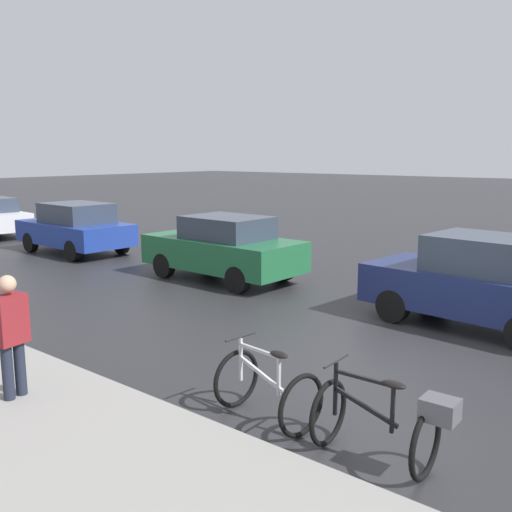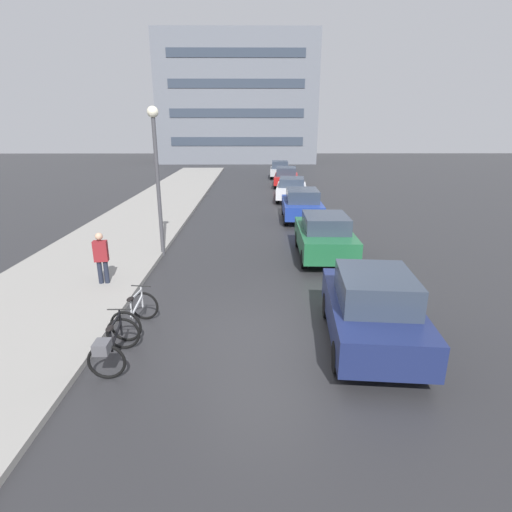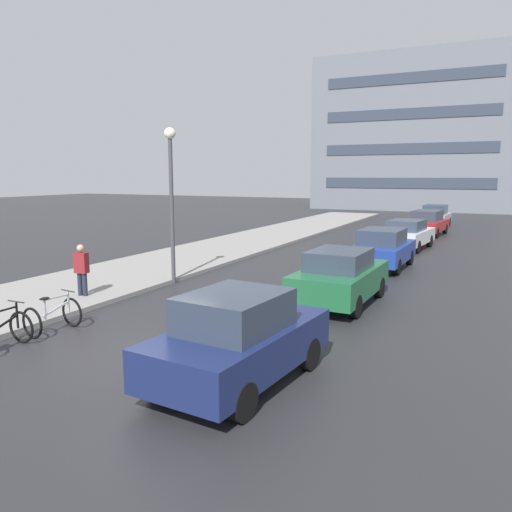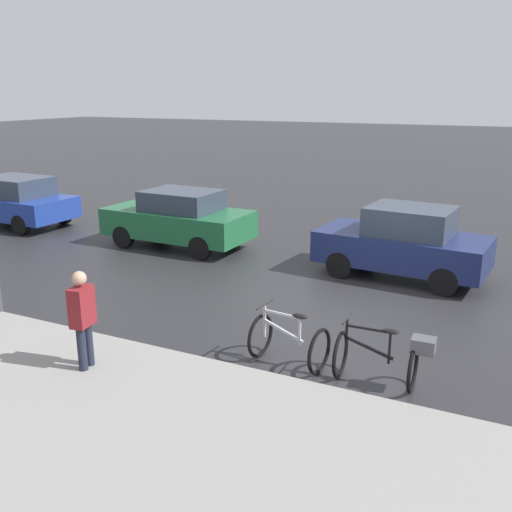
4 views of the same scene
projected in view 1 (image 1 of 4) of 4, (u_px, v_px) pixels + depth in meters
ground_plane at (400, 359)px, 8.98m from camera, size 140.00×140.00×0.00m
bicycle_nearest at (388, 421)px, 5.85m from camera, size 0.78×1.44×1.01m
bicycle_second at (267, 388)px, 6.85m from camera, size 0.89×1.24×0.96m
car_navy at (478, 282)px, 10.52m from camera, size 2.22×4.10×1.73m
car_green at (224, 248)px, 14.52m from camera, size 2.01×4.25×1.64m
car_blue at (75, 228)px, 18.42m from camera, size 2.07×4.14×1.63m
pedestrian at (11, 334)px, 7.12m from camera, size 0.43×0.29×1.72m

